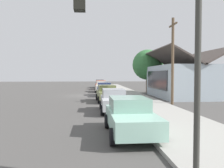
# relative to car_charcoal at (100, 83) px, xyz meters

# --- Properties ---
(ground_plane) EXTENTS (120.00, 120.00, 0.00)m
(ground_plane) POSITION_rel_car_charcoal_xyz_m (18.10, -2.77, -0.81)
(ground_plane) COLOR #4C4947
(sidewalk_curb) EXTENTS (60.00, 4.20, 0.16)m
(sidewalk_curb) POSITION_rel_car_charcoal_xyz_m (18.10, 2.83, -0.73)
(sidewalk_curb) COLOR #A3A099
(sidewalk_curb) RESTS_ON ground
(car_charcoal) EXTENTS (4.65, 1.98, 1.59)m
(car_charcoal) POSITION_rel_car_charcoal_xyz_m (0.00, 0.00, 0.00)
(car_charcoal) COLOR #2D3035
(car_charcoal) RESTS_ON ground
(car_coral) EXTENTS (4.66, 2.24, 1.59)m
(car_coral) POSITION_rel_car_charcoal_xyz_m (5.81, 0.02, 0.00)
(car_coral) COLOR #EA8C75
(car_coral) RESTS_ON ground
(car_ivory) EXTENTS (4.81, 2.19, 1.59)m
(car_ivory) POSITION_rel_car_charcoal_xyz_m (11.99, -0.08, 0.00)
(car_ivory) COLOR silver
(car_ivory) RESTS_ON ground
(car_navy) EXTENTS (4.51, 1.97, 1.59)m
(car_navy) POSITION_rel_car_charcoal_xyz_m (18.36, -0.05, -0.00)
(car_navy) COLOR navy
(car_navy) RESTS_ON ground
(car_olive) EXTENTS (4.49, 2.16, 1.59)m
(car_olive) POSITION_rel_car_charcoal_xyz_m (24.67, -0.11, -0.00)
(car_olive) COLOR olive
(car_olive) RESTS_ON ground
(car_silver) EXTENTS (4.34, 1.97, 1.59)m
(car_silver) POSITION_rel_car_charcoal_xyz_m (30.86, -0.02, -0.00)
(car_silver) COLOR silver
(car_silver) RESTS_ON ground
(car_seafoam) EXTENTS (4.62, 2.07, 1.59)m
(car_seafoam) POSITION_rel_car_charcoal_xyz_m (37.07, 0.12, 0.00)
(car_seafoam) COLOR #9ED1BC
(car_seafoam) RESTS_ON ground
(storefront_building) EXTENTS (10.36, 7.00, 5.56)m
(storefront_building) POSITION_rel_car_charcoal_xyz_m (20.84, 9.21, 1.15)
(storefront_building) COLOR #ADBCC6
(storefront_building) RESTS_ON ground
(shade_tree) EXTENTS (4.34, 4.34, 6.21)m
(shade_tree) POSITION_rel_car_charcoal_xyz_m (14.30, 6.38, 3.21)
(shade_tree) COLOR brown
(shade_tree) RESTS_ON ground
(traffic_light_main) EXTENTS (0.37, 2.79, 5.20)m
(traffic_light_main) POSITION_rel_car_charcoal_xyz_m (41.95, -0.23, 2.68)
(traffic_light_main) COLOR #383833
(traffic_light_main) RESTS_ON ground
(utility_pole_wooden) EXTENTS (1.80, 0.24, 7.50)m
(utility_pole_wooden) POSITION_rel_car_charcoal_xyz_m (27.39, 5.43, 3.11)
(utility_pole_wooden) COLOR brown
(utility_pole_wooden) RESTS_ON ground
(fire_hydrant_red) EXTENTS (0.22, 0.22, 0.71)m
(fire_hydrant_red) POSITION_rel_car_charcoal_xyz_m (16.06, 1.43, -0.32)
(fire_hydrant_red) COLOR red
(fire_hydrant_red) RESTS_ON sidewalk_curb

